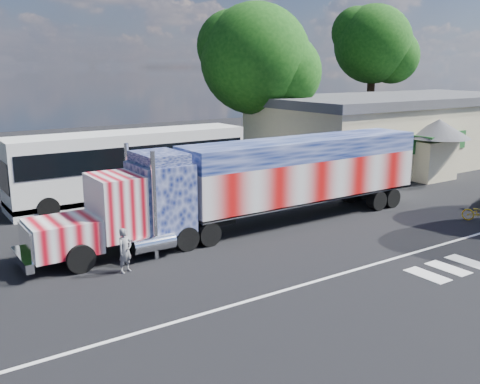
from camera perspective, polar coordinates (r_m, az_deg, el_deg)
ground at (r=21.57m, az=4.49°, el=-6.43°), size 100.00×100.00×0.00m
lane_markings at (r=20.16m, az=15.12°, el=-8.28°), size 30.00×2.67×0.01m
semi_truck at (r=24.54m, az=2.53°, el=1.26°), size 19.72×3.11×4.20m
coach_bus at (r=30.02m, az=-11.58°, el=2.83°), size 13.11×3.05×3.81m
hall_building at (r=42.43m, az=16.72°, el=6.38°), size 22.40×12.80×5.20m
woman at (r=19.69m, az=-12.17°, el=-6.11°), size 0.70×0.59×1.64m
tree_far_ne at (r=51.68m, az=14.15°, el=14.96°), size 7.41×7.05×12.80m
tree_ne_a at (r=38.39m, az=1.88°, el=13.91°), size 8.09×7.70×11.64m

